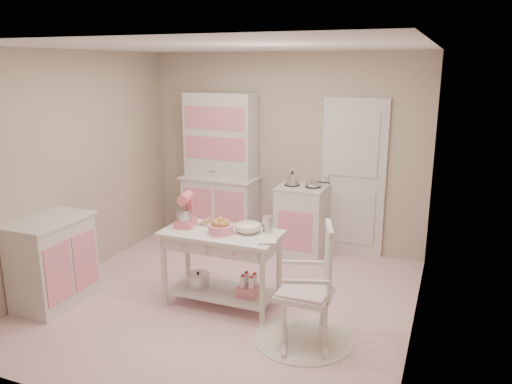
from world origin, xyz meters
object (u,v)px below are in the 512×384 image
bread_basket (221,229)px  rocking_chair (305,283)px  hutch (220,169)px  stand_mixer (185,211)px  base_cabinet (53,262)px  stove (302,220)px  work_table (222,268)px

bread_basket → rocking_chair: bearing=-16.6°
hutch → stand_mixer: bearing=-75.7°
base_cabinet → rocking_chair: size_ratio=0.84×
stove → work_table: bearing=-101.2°
stove → work_table: stove is taller
rocking_chair → base_cabinet: bearing=167.7°
hutch → bread_basket: size_ratio=8.32×
stove → rocking_chair: size_ratio=0.84×
rocking_chair → work_table: bearing=142.7°
stove → bread_basket: (-0.32, -1.75, 0.39)m
stove → base_cabinet: bearing=-130.5°
stove → stand_mixer: size_ratio=2.71×
bread_basket → work_table: bearing=111.8°
rocking_chair → work_table: 1.05m
work_table → stand_mixer: (-0.42, 0.02, 0.57)m
stove → stand_mixer: bearing=-114.3°
base_cabinet → rocking_chair: (2.62, 0.28, 0.09)m
base_cabinet → stand_mixer: size_ratio=2.71×
stand_mixer → bread_basket: bearing=-20.0°
rocking_chair → stand_mixer: size_ratio=3.24×
hutch → stove: bearing=-2.4°
base_cabinet → stand_mixer: stand_mixer is taller
stove → rocking_chair: rocking_chair is taller
hutch → bread_basket: bearing=-63.9°
stove → rocking_chair: 2.14m
stove → hutch: bearing=177.6°
hutch → stove: hutch is taller
stand_mixer → bread_basket: stand_mixer is taller
hutch → base_cabinet: hutch is taller
work_table → stand_mixer: size_ratio=3.53×
work_table → bread_basket: 0.45m
stand_mixer → base_cabinet: bearing=-163.4°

